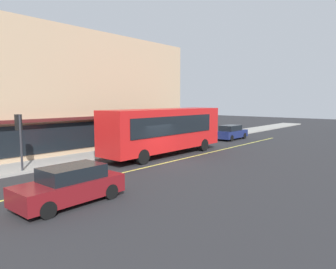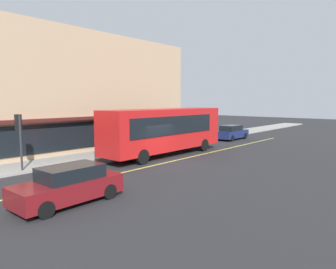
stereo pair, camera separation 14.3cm
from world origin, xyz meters
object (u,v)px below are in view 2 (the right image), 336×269
object	(u,v)px
car_navy	(231,133)
pedestrian_by_curb	(180,130)
pedestrian_near_storefront	(176,132)
car_maroon	(69,185)
traffic_light	(19,129)
bus	(165,129)

from	to	relation	value
car_navy	pedestrian_by_curb	bearing A→B (deg)	154.16
pedestrian_near_storefront	car_maroon	bearing A→B (deg)	-154.74
pedestrian_by_curb	traffic_light	bearing A→B (deg)	-176.15
car_maroon	pedestrian_near_storefront	bearing A→B (deg)	25.26
pedestrian_by_curb	pedestrian_near_storefront	bearing A→B (deg)	-158.18
bus	pedestrian_near_storefront	distance (m)	5.90
traffic_light	pedestrian_by_curb	bearing A→B (deg)	3.85
car_maroon	car_navy	world-z (taller)	same
bus	pedestrian_by_curb	bearing A→B (deg)	29.82
pedestrian_by_curb	pedestrian_near_storefront	size ratio (longest dim) A/B	1.07
pedestrian_by_curb	bus	bearing A→B (deg)	-150.18
car_navy	pedestrian_near_storefront	distance (m)	7.05
car_navy	car_maroon	bearing A→B (deg)	-166.68
traffic_light	bus	bearing A→B (deg)	-14.53
car_maroon	pedestrian_by_curb	xyz separation A→B (m)	(17.03, 7.95, 0.48)
car_navy	pedestrian_by_curb	distance (m)	6.05
car_maroon	car_navy	size ratio (longest dim) A/B	1.00
traffic_light	pedestrian_by_curb	xyz separation A→B (m)	(15.97, 1.07, -1.32)
car_maroon	pedestrian_by_curb	world-z (taller)	pedestrian_by_curb
bus	car_navy	size ratio (longest dim) A/B	2.58
traffic_light	pedestrian_near_storefront	xyz separation A→B (m)	(14.68, 0.56, -1.39)
pedestrian_near_storefront	traffic_light	bearing A→B (deg)	-177.83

